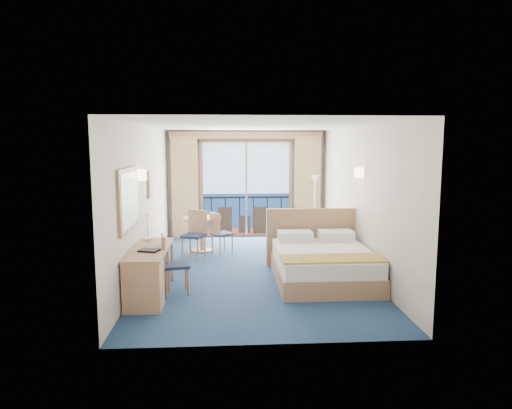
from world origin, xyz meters
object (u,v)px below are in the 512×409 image
at_px(bed, 322,262).
at_px(table_chair_b, 195,231).
at_px(table_chair_a, 219,231).
at_px(floor_lamp, 315,191).
at_px(nightstand, 337,246).
at_px(armchair, 313,234).
at_px(desk_chair, 171,261).
at_px(round_table, 202,226).
at_px(desk, 145,278).

distance_m(bed, table_chair_b, 2.92).
distance_m(table_chair_a, table_chair_b, 0.56).
distance_m(floor_lamp, table_chair_b, 3.20).
distance_m(nightstand, armchair, 0.81).
relative_size(bed, desk_chair, 2.23).
bearing_deg(desk_chair, round_table, -17.67).
bearing_deg(armchair, floor_lamp, -152.12).
bearing_deg(desk, floor_lamp, 52.00).
distance_m(armchair, desk, 4.52).
distance_m(armchair, floor_lamp, 1.32).
bearing_deg(desk_chair, desk, 138.42).
xyz_separation_m(desk_chair, round_table, (0.33, 2.88, 0.04)).
xyz_separation_m(bed, table_chair_a, (-1.84, 2.02, 0.20)).
height_order(bed, floor_lamp, floor_lamp).
height_order(floor_lamp, table_chair_b, floor_lamp).
height_order(bed, table_chair_b, bed).
distance_m(bed, round_table, 3.21).
xyz_separation_m(floor_lamp, desk_chair, (-3.02, -3.74, -0.68)).
distance_m(desk_chair, table_chair_b, 2.34).
relative_size(floor_lamp, table_chair_b, 1.62).
height_order(floor_lamp, round_table, floor_lamp).
bearing_deg(nightstand, desk, -143.55).
height_order(desk, round_table, desk).
distance_m(nightstand, floor_lamp, 1.95).
relative_size(floor_lamp, desk, 0.99).
height_order(armchair, floor_lamp, floor_lamp).
bearing_deg(table_chair_a, table_chair_b, 85.06).
bearing_deg(table_chair_b, desk_chair, -73.30).
bearing_deg(round_table, armchair, -2.93).
bearing_deg(desk, nightstand, 36.45).
relative_size(nightstand, desk_chair, 0.55).
xyz_separation_m(floor_lamp, table_chair_b, (-2.79, -1.41, -0.66)).
xyz_separation_m(armchair, table_chair_b, (-2.57, -0.42, 0.18)).
xyz_separation_m(desk, round_table, (0.65, 3.41, 0.15)).
xyz_separation_m(armchair, desk, (-3.11, -3.28, 0.05)).
bearing_deg(bed, desk, -158.96).
bearing_deg(table_chair_b, table_chair_a, 51.03).
bearing_deg(round_table, table_chair_a, -36.15).
xyz_separation_m(table_chair_a, table_chair_b, (-0.49, -0.27, 0.05)).
relative_size(desk, round_table, 1.94).
xyz_separation_m(bed, desk, (-2.87, -1.10, 0.11)).
xyz_separation_m(desk, desk_chair, (0.31, 0.53, 0.11)).
distance_m(floor_lamp, table_chair_a, 2.67).
bearing_deg(bed, floor_lamp, 81.60).
bearing_deg(desk, table_chair_a, 71.69).
bearing_deg(table_chair_a, round_table, 20.27).
distance_m(bed, nightstand, 1.60).
distance_m(floor_lamp, round_table, 2.90).
relative_size(nightstand, floor_lamp, 0.33).
xyz_separation_m(bed, table_chair_b, (-2.32, 1.75, 0.24)).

